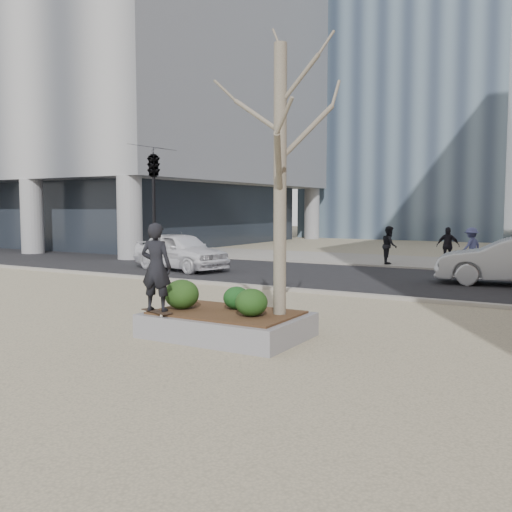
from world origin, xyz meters
The scene contains 16 objects.
ground centered at (0.00, 0.00, 0.00)m, with size 120.00×120.00×0.00m, color tan.
street centered at (0.00, 10.00, 0.01)m, with size 60.00×8.00×0.02m, color black.
far_sidewalk centered at (0.00, 17.00, 0.01)m, with size 60.00×6.00×0.02m, color gray.
planter centered at (1.00, 0.00, 0.23)m, with size 3.00×2.00×0.45m, color gray.
planter_mulch centered at (1.00, 0.00, 0.47)m, with size 2.70×1.70×0.04m, color #382314.
sycamore_tree centered at (2.00, 0.30, 3.79)m, with size 2.80×2.80×6.60m, color gray, non-canonical shape.
shrub_left centered at (0.07, -0.20, 0.78)m, with size 0.69×0.69×0.58m, color #173811.
shrub_middle centered at (1.02, 0.32, 0.71)m, with size 0.53×0.53×0.45m, color #123916.
shrub_right centered at (1.66, -0.17, 0.75)m, with size 0.60×0.60×0.51m, color #1B3E13.
skateboard centered at (-0.10, -0.76, 0.49)m, with size 0.78×0.20×0.07m, color black, non-canonical shape.
skateboarder centered at (-0.10, -0.76, 1.37)m, with size 0.62×0.40×1.69m, color black.
police_car centered at (-6.97, 8.89, 0.77)m, with size 1.78×4.42×1.51m, color white.
pedestrian_a centered at (-0.46, 15.32, 0.85)m, with size 0.81×0.63×1.66m, color black.
pedestrian_b centered at (2.74, 16.61, 0.83)m, with size 1.04×0.60×1.62m, color #3E4370.
pedestrian_c centered at (1.82, 16.36, 0.84)m, with size 0.95×0.40×1.63m, color black.
traffic_light_near centered at (-5.50, 5.60, 2.25)m, with size 0.60×2.48×4.50m, color black, non-canonical shape.
Camera 1 is at (6.95, -9.14, 2.50)m, focal length 40.00 mm.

